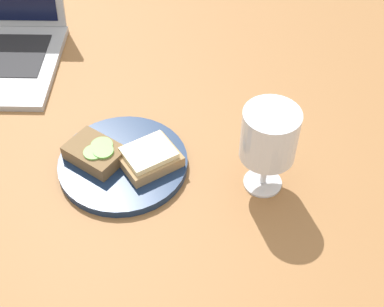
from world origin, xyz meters
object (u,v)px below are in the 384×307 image
Objects in this scene: wine_glass at (269,138)px; sandwich_with_cucumber at (96,153)px; sandwich_with_cheese at (149,157)px; plate at (123,163)px.

sandwich_with_cucumber is at bearing 172.55° from wine_glass.
sandwich_with_cheese is 8.79cm from sandwich_with_cucumber.
sandwich_with_cheese is (4.42, -0.39, 2.03)cm from plate.
sandwich_with_cucumber is 0.73× the size of wine_glass.
wine_glass is at bearing -8.00° from plate.
sandwich_with_cucumber is at bearing 175.19° from sandwich_with_cheese.
plate is 4.88cm from sandwich_with_cheese.
sandwich_with_cheese is at bearing 171.29° from wine_glass.
wine_glass is at bearing -7.45° from sandwich_with_cucumber.
sandwich_with_cheese is 1.05× the size of sandwich_with_cucumber.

